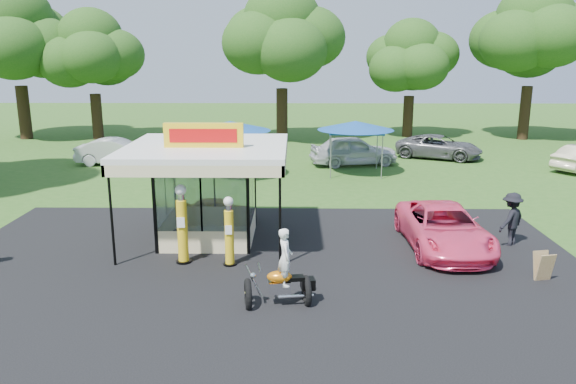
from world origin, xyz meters
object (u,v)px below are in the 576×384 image
pink_sedan (444,228)px  bg_car_b (233,149)px  gas_pump_left (182,226)px  bg_car_d (439,147)px  kiosk_car (218,210)px  bg_car_c (354,150)px  a_frame_sign (543,267)px  tent_west (230,126)px  motorcycle (283,275)px  spectator_east_a (511,219)px  gas_pump_right (229,233)px  gas_station_kiosk (208,191)px  tent_east (356,126)px  bg_car_a (117,152)px

pink_sedan → bg_car_b: (-8.77, 16.07, -0.07)m
gas_pump_left → bg_car_d: gas_pump_left is taller
kiosk_car → bg_car_c: size_ratio=0.56×
kiosk_car → bg_car_d: 18.16m
gas_pump_left → bg_car_c: gas_pump_left is taller
gas_pump_left → a_frame_sign: size_ratio=2.96×
bg_car_d → bg_car_c: bearing=136.6°
pink_sedan → tent_west: tent_west is taller
motorcycle → spectator_east_a: 9.00m
gas_pump_left → spectator_east_a: bearing=9.6°
gas_pump_right → bg_car_d: 21.39m
gas_station_kiosk → motorcycle: gas_station_kiosk is taller
gas_station_kiosk → pink_sedan: 8.08m
gas_pump_left → tent_west: bearing=89.6°
motorcycle → tent_east: size_ratio=0.53×
gas_pump_right → motorcycle: size_ratio=1.02×
a_frame_sign → tent_east: (-3.91, 14.81, 2.16)m
kiosk_car → bg_car_b: bearing=3.5°
gas_pump_left → tent_east: bearing=63.7°
kiosk_car → bg_car_d: size_ratio=0.54×
kiosk_car → bg_car_a: bg_car_a is taller
bg_car_d → bg_car_a: bearing=121.6°
tent_east → bg_car_d: bearing=38.9°
gas_pump_left → kiosk_car: bearing=84.1°
gas_pump_right → bg_car_a: 18.17m
pink_sedan → tent_west: bearing=125.7°
motorcycle → a_frame_sign: (7.46, 1.69, -0.41)m
a_frame_sign → bg_car_a: size_ratio=0.18×
gas_pump_right → motorcycle: 3.23m
gas_pump_left → gas_station_kiosk: bearing=78.5°
spectator_east_a → tent_east: bearing=-111.1°
spectator_east_a → bg_car_b: bearing=-95.0°
gas_pump_left → bg_car_a: 17.37m
motorcycle → bg_car_d: size_ratio=0.42×
kiosk_car → tent_east: bearing=-34.5°
kiosk_car → bg_car_c: (6.42, 11.47, 0.38)m
gas_station_kiosk → pink_sedan: gas_station_kiosk is taller
bg_car_a → gas_pump_right: bearing=-151.9°
a_frame_sign → kiosk_car: size_ratio=0.30×
bg_car_c → tent_east: 2.98m
bg_car_b → tent_east: 8.32m
bg_car_c → gas_pump_left: bearing=145.7°
gas_station_kiosk → bg_car_c: 15.13m
kiosk_car → bg_car_a: 13.62m
gas_pump_left → tent_east: (6.70, 13.57, 1.38)m
bg_car_a → tent_west: (7.06, -3.34, 1.92)m
gas_pump_left → spectator_east_a: size_ratio=1.37×
bg_car_c → bg_car_d: 5.95m
tent_east → gas_pump_right: bearing=-110.8°
a_frame_sign → bg_car_d: (1.81, 19.42, 0.29)m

